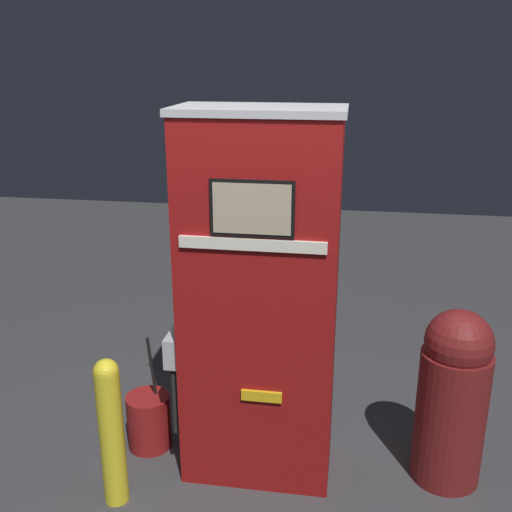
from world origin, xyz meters
TOP-DOWN VIEW (x-y plane):
  - ground_plane at (0.00, 0.00)m, footprint 14.00×14.00m
  - gas_pump at (-0.00, 0.24)m, footprint 0.99×0.53m
  - safety_bollard at (-0.78, -0.20)m, footprint 0.14×0.14m
  - trash_bin at (1.15, 0.32)m, footprint 0.41×0.41m
  - squeegee_bucket at (-0.75, 0.32)m, footprint 0.29×0.29m

SIDE VIEW (x-z plane):
  - ground_plane at x=0.00m, z-range 0.00..0.00m
  - squeegee_bucket at x=-0.75m, z-range -0.23..0.60m
  - safety_bollard at x=-0.78m, z-range 0.03..0.95m
  - trash_bin at x=1.15m, z-range 0.01..1.12m
  - gas_pump at x=0.00m, z-range 0.00..2.24m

